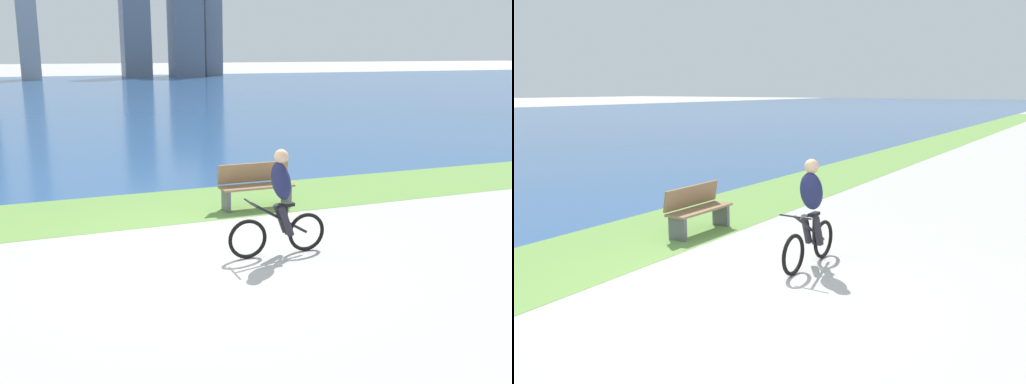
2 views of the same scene
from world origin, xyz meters
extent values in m
plane|color=#B2AFA8|center=(0.00, 0.00, 0.00)|extent=(300.00, 300.00, 0.00)
cube|color=#6B9947|center=(0.00, 3.20, 0.00)|extent=(120.00, 2.64, 0.01)
torus|color=black|center=(0.89, -0.24, 0.31)|extent=(0.62, 0.06, 0.62)
torus|color=black|center=(1.88, -0.24, 0.31)|extent=(0.62, 0.06, 0.62)
cylinder|color=black|center=(1.41, -0.24, 0.59)|extent=(0.96, 0.04, 0.60)
cylinder|color=black|center=(1.53, -0.24, 0.54)|extent=(0.04, 0.04, 0.46)
cube|color=black|center=(1.53, -0.24, 0.79)|extent=(0.24, 0.10, 0.05)
cylinder|color=black|center=(0.94, -0.24, 0.87)|extent=(0.03, 0.52, 0.03)
ellipsoid|color=#1E234C|center=(1.43, -0.24, 1.17)|extent=(0.40, 0.36, 0.65)
sphere|color=#D8AD84|center=(1.43, -0.24, 1.55)|extent=(0.22, 0.22, 0.22)
cylinder|color=#26262D|center=(1.48, -0.34, 0.55)|extent=(0.27, 0.11, 0.49)
cylinder|color=#26262D|center=(1.48, -0.14, 0.55)|extent=(0.27, 0.11, 0.49)
cube|color=olive|center=(2.08, 2.44, 0.45)|extent=(1.50, 0.45, 0.04)
cube|color=olive|center=(2.08, 2.64, 0.70)|extent=(1.50, 0.11, 0.40)
cube|color=#595960|center=(2.73, 2.44, 0.23)|extent=(0.08, 0.37, 0.45)
cube|color=#595960|center=(1.43, 2.44, 0.23)|extent=(0.08, 0.37, 0.45)
camera|label=1|loc=(-2.00, -8.09, 3.09)|focal=40.56mm
camera|label=2|loc=(-5.82, -3.97, 2.69)|focal=38.36mm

